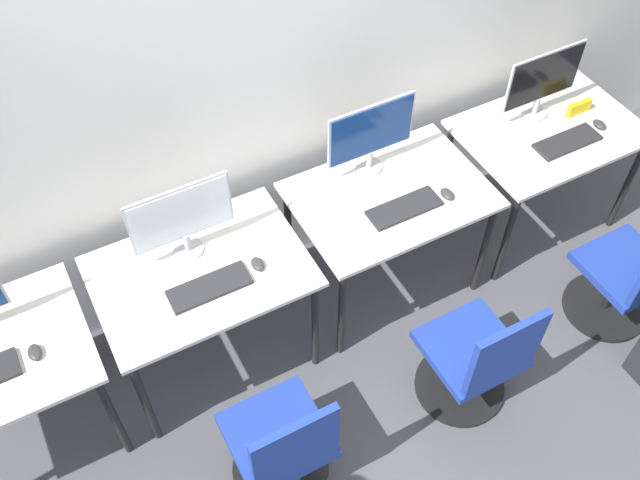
{
  "coord_description": "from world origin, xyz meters",
  "views": [
    {
      "loc": [
        -1.01,
        -1.74,
        3.47
      ],
      "look_at": [
        0.0,
        0.14,
        0.91
      ],
      "focal_mm": 40.0,
      "sensor_mm": 36.0,
      "label": 1
    }
  ],
  "objects_px": {
    "keyboard_left": "(209,287)",
    "mouse_far_right": "(599,124)",
    "monitor_right": "(371,134)",
    "mouse_left": "(258,264)",
    "monitor_left": "(182,217)",
    "keyboard_far_right": "(567,142)",
    "mouse_far_left": "(35,352)",
    "mouse_right": "(447,194)",
    "monitor_far_right": "(543,80)",
    "office_chair_left": "(283,450)",
    "office_chair_right": "(475,362)",
    "office_chair_far_right": "(629,280)",
    "keyboard_right": "(404,208)"
  },
  "relations": [
    {
      "from": "keyboard_left",
      "to": "mouse_far_right",
      "type": "height_order",
      "value": "mouse_far_right"
    },
    {
      "from": "monitor_right",
      "to": "mouse_left",
      "type": "bearing_deg",
      "value": -157.81
    },
    {
      "from": "monitor_left",
      "to": "keyboard_far_right",
      "type": "xyz_separation_m",
      "value": [
        2.15,
        -0.28,
        -0.23
      ]
    },
    {
      "from": "keyboard_far_right",
      "to": "mouse_far_left",
      "type": "bearing_deg",
      "value": 179.14
    },
    {
      "from": "mouse_right",
      "to": "monitor_far_right",
      "type": "xyz_separation_m",
      "value": [
        0.83,
        0.31,
        0.22
      ]
    },
    {
      "from": "keyboard_left",
      "to": "monitor_right",
      "type": "distance_m",
      "value": 1.15
    },
    {
      "from": "office_chair_left",
      "to": "office_chair_right",
      "type": "distance_m",
      "value": 1.05
    },
    {
      "from": "mouse_far_right",
      "to": "office_chair_far_right",
      "type": "height_order",
      "value": "office_chair_far_right"
    },
    {
      "from": "office_chair_left",
      "to": "office_chair_right",
      "type": "bearing_deg",
      "value": -2.47
    },
    {
      "from": "mouse_far_left",
      "to": "office_chair_left",
      "type": "relative_size",
      "value": 0.1
    },
    {
      "from": "mouse_far_left",
      "to": "mouse_far_right",
      "type": "xyz_separation_m",
      "value": [
        3.21,
        -0.02,
        0.0
      ]
    },
    {
      "from": "monitor_right",
      "to": "keyboard_right",
      "type": "relative_size",
      "value": 1.28
    },
    {
      "from": "office_chair_far_right",
      "to": "monitor_right",
      "type": "bearing_deg",
      "value": 134.09
    },
    {
      "from": "office_chair_far_right",
      "to": "office_chair_left",
      "type": "bearing_deg",
      "value": 179.29
    },
    {
      "from": "keyboard_right",
      "to": "office_chair_right",
      "type": "bearing_deg",
      "value": -90.5
    },
    {
      "from": "monitor_left",
      "to": "mouse_left",
      "type": "bearing_deg",
      "value": -44.59
    },
    {
      "from": "mouse_far_left",
      "to": "keyboard_right",
      "type": "xyz_separation_m",
      "value": [
        1.88,
        -0.04,
        -0.01
      ]
    },
    {
      "from": "mouse_left",
      "to": "monitor_far_right",
      "type": "distance_m",
      "value": 1.93
    },
    {
      "from": "mouse_left",
      "to": "office_chair_left",
      "type": "distance_m",
      "value": 0.87
    },
    {
      "from": "keyboard_left",
      "to": "office_chair_right",
      "type": "xyz_separation_m",
      "value": [
        1.07,
        -0.75,
        -0.43
      ]
    },
    {
      "from": "mouse_far_left",
      "to": "office_chair_far_right",
      "type": "bearing_deg",
      "value": -14.54
    },
    {
      "from": "keyboard_left",
      "to": "mouse_far_left",
      "type": "bearing_deg",
      "value": 177.87
    },
    {
      "from": "mouse_right",
      "to": "office_chair_far_right",
      "type": "distance_m",
      "value": 1.14
    },
    {
      "from": "office_chair_left",
      "to": "keyboard_right",
      "type": "height_order",
      "value": "office_chair_left"
    },
    {
      "from": "office_chair_far_right",
      "to": "mouse_left",
      "type": "bearing_deg",
      "value": 158.26
    },
    {
      "from": "mouse_far_left",
      "to": "keyboard_far_right",
      "type": "bearing_deg",
      "value": -0.86
    },
    {
      "from": "mouse_far_right",
      "to": "office_chair_far_right",
      "type": "xyz_separation_m",
      "value": [
        -0.29,
        -0.74,
        -0.43
      ]
    },
    {
      "from": "monitor_far_right",
      "to": "office_chair_left",
      "type": "bearing_deg",
      "value": -155.35
    },
    {
      "from": "mouse_right",
      "to": "keyboard_right",
      "type": "bearing_deg",
      "value": 174.09
    },
    {
      "from": "office_chair_left",
      "to": "monitor_left",
      "type": "bearing_deg",
      "value": 90.99
    },
    {
      "from": "office_chair_right",
      "to": "mouse_far_left",
      "type": "bearing_deg",
      "value": 157.47
    },
    {
      "from": "monitor_right",
      "to": "mouse_far_right",
      "type": "bearing_deg",
      "value": -14.35
    },
    {
      "from": "mouse_far_left",
      "to": "keyboard_left",
      "type": "xyz_separation_m",
      "value": [
        0.81,
        -0.03,
        -0.01
      ]
    },
    {
      "from": "keyboard_left",
      "to": "mouse_right",
      "type": "relative_size",
      "value": 4.36
    },
    {
      "from": "monitor_far_right",
      "to": "monitor_right",
      "type": "bearing_deg",
      "value": 176.18
    },
    {
      "from": "monitor_right",
      "to": "keyboard_right",
      "type": "xyz_separation_m",
      "value": [
        0.0,
        -0.36,
        -0.23
      ]
    },
    {
      "from": "monitor_far_right",
      "to": "office_chair_far_right",
      "type": "bearing_deg",
      "value": -91.84
    },
    {
      "from": "keyboard_far_right",
      "to": "mouse_far_right",
      "type": "xyz_separation_m",
      "value": [
        0.25,
        0.02,
        0.01
      ]
    },
    {
      "from": "monitor_left",
      "to": "keyboard_far_right",
      "type": "relative_size",
      "value": 1.28
    },
    {
      "from": "mouse_far_left",
      "to": "office_chair_left",
      "type": "height_order",
      "value": "office_chair_left"
    },
    {
      "from": "office_chair_left",
      "to": "monitor_right",
      "type": "bearing_deg",
      "value": 44.79
    },
    {
      "from": "mouse_left",
      "to": "mouse_far_right",
      "type": "xyz_separation_m",
      "value": [
        2.15,
        -0.01,
        0.0
      ]
    },
    {
      "from": "office_chair_right",
      "to": "office_chair_far_right",
      "type": "height_order",
      "value": "same"
    },
    {
      "from": "mouse_left",
      "to": "mouse_far_right",
      "type": "relative_size",
      "value": 1.0
    },
    {
      "from": "keyboard_far_right",
      "to": "mouse_far_right",
      "type": "distance_m",
      "value": 0.25
    },
    {
      "from": "monitor_left",
      "to": "office_chair_far_right",
      "type": "xyz_separation_m",
      "value": [
        2.12,
        -1.0,
        -0.65
      ]
    },
    {
      "from": "mouse_far_right",
      "to": "monitor_right",
      "type": "bearing_deg",
      "value": 165.65
    },
    {
      "from": "mouse_right",
      "to": "monitor_far_right",
      "type": "bearing_deg",
      "value": 20.51
    },
    {
      "from": "monitor_left",
      "to": "office_chair_far_right",
      "type": "bearing_deg",
      "value": -25.16
    },
    {
      "from": "office_chair_right",
      "to": "monitor_left",
      "type": "bearing_deg",
      "value": 136.49
    }
  ]
}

